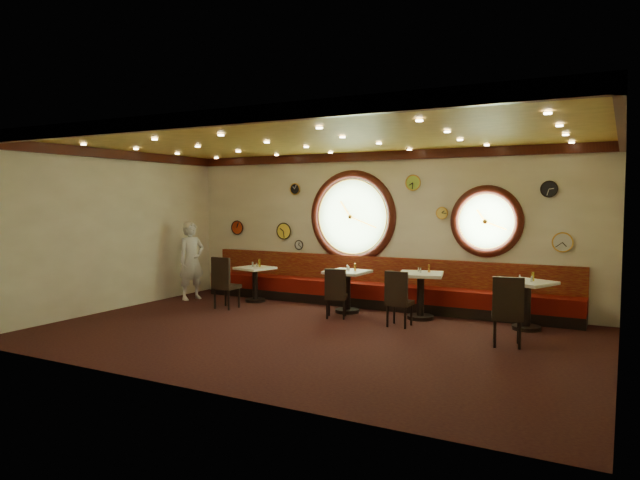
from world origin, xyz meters
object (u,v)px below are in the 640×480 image
at_px(condiment_a_bottle, 260,263).
at_px(waiter, 192,261).
at_px(chair_d, 508,307).
at_px(condiment_d_salt, 520,277).
at_px(chair_c, 398,295).
at_px(chair_b, 336,290).
at_px(table_d, 527,299).
at_px(condiment_c_salt, 418,270).
at_px(condiment_b_bottle, 355,267).
at_px(condiment_a_pepper, 257,265).
at_px(condiment_a_salt, 253,264).
at_px(condiment_b_salt, 347,268).
at_px(condiment_c_pepper, 421,270).
at_px(table_a, 255,280).
at_px(chair_a, 224,279).
at_px(table_c, 421,290).
at_px(condiment_c_bottle, 429,268).
at_px(condiment_d_bottle, 533,277).
at_px(table_b, 347,286).
at_px(condiment_b_pepper, 349,269).

xyz_separation_m(condiment_a_bottle, waiter, (-1.47, -0.51, 0.03)).
height_order(chair_d, condiment_d_salt, chair_d).
relative_size(chair_c, condiment_a_bottle, 3.76).
height_order(chair_b, condiment_a_bottle, chair_b).
relative_size(table_d, chair_d, 1.52).
bearing_deg(condiment_d_salt, chair_b, -166.03).
distance_m(table_d, waiter, 7.04).
xyz_separation_m(condiment_c_salt, condiment_b_bottle, (-1.23, -0.16, -0.01)).
bearing_deg(condiment_a_pepper, chair_d, -14.61).
bearing_deg(condiment_a_salt, condiment_c_salt, 0.99).
bearing_deg(condiment_b_salt, condiment_c_pepper, 1.32).
distance_m(condiment_a_salt, condiment_c_pepper, 3.79).
bearing_deg(condiment_b_bottle, condiment_a_bottle, 175.50).
height_order(table_a, chair_a, chair_a).
xyz_separation_m(chair_a, condiment_a_bottle, (0.14, 1.07, 0.23)).
relative_size(chair_a, condiment_b_salt, 6.42).
bearing_deg(table_c, chair_a, -166.17).
height_order(table_d, chair_c, chair_c).
xyz_separation_m(chair_b, condiment_a_salt, (-2.40, 0.76, 0.27)).
relative_size(condiment_c_pepper, condiment_c_bottle, 0.61).
relative_size(chair_b, condiment_d_salt, 6.12).
height_order(chair_d, condiment_c_salt, chair_d).
xyz_separation_m(condiment_d_salt, condiment_a_pepper, (-5.45, 0.01, -0.08)).
bearing_deg(condiment_c_bottle, condiment_d_bottle, -2.85).
bearing_deg(table_a, condiment_b_salt, -1.89).
height_order(chair_b, condiment_b_salt, chair_b).
bearing_deg(condiment_a_bottle, condiment_a_salt, -143.80).
relative_size(condiment_a_salt, waiter, 0.06).
height_order(table_a, chair_d, chair_d).
bearing_deg(condiment_d_salt, condiment_a_salt, -179.82).
bearing_deg(condiment_d_bottle, condiment_a_pepper, 179.62).
height_order(table_d, chair_b, chair_b).
bearing_deg(chair_a, condiment_a_bottle, 82.82).
xyz_separation_m(table_d, condiment_b_bottle, (-3.18, -0.06, 0.37)).
height_order(condiment_c_pepper, condiment_d_bottle, condiment_d_bottle).
bearing_deg(condiment_b_salt, chair_c, -31.32).
bearing_deg(chair_d, table_a, 153.66).
relative_size(condiment_b_salt, condiment_a_pepper, 1.17).
relative_size(condiment_b_salt, condiment_d_salt, 1.07).
xyz_separation_m(condiment_a_salt, condiment_a_bottle, (0.12, 0.09, 0.03)).
relative_size(table_b, chair_c, 1.36).
bearing_deg(condiment_d_salt, table_a, -179.90).
xyz_separation_m(table_a, condiment_a_bottle, (0.07, 0.08, 0.36)).
relative_size(chair_b, chair_d, 0.88).
bearing_deg(chair_a, condiment_b_pepper, 18.99).
bearing_deg(table_a, condiment_b_bottle, -2.52).
xyz_separation_m(chair_b, condiment_a_pepper, (-2.31, 0.79, 0.26)).
bearing_deg(condiment_d_salt, condiment_c_salt, 178.52).
bearing_deg(condiment_c_bottle, table_c, -131.23).
relative_size(chair_a, chair_b, 1.12).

